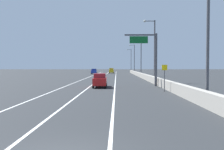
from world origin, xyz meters
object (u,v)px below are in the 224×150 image
Objects in this scene: overhead_sign_gantry at (151,53)px; speed_advisory_sign at (164,76)px; lamp_post_right_near at (205,21)px; car_red_0 at (100,80)px; lamp_post_right_second at (153,47)px; lamp_post_right_third at (140,54)px; lamp_post_right_fourth at (134,57)px; car_blue_2 at (94,71)px; lamp_post_right_fifth at (131,59)px; car_yellow_1 at (111,71)px.

overhead_sign_gantry reaches higher than speed_advisory_sign.
lamp_post_right_near is 17.29m from car_red_0.
overhead_sign_gantry is 9.34m from lamp_post_right_second.
lamp_post_right_third reaches higher than speed_advisory_sign.
lamp_post_right_second reaches higher than speed_advisory_sign.
lamp_post_right_near is 2.38× the size of car_red_0.
lamp_post_right_third is at bearing 90.14° from lamp_post_right_near.
speed_advisory_sign is 17.50m from lamp_post_right_second.
lamp_post_right_fourth is at bearing 81.79° from car_red_0.
car_blue_2 is at bearing 103.80° from overhead_sign_gantry.
lamp_post_right_fifth is 34.68m from car_blue_2.
lamp_post_right_second is 1.00× the size of lamp_post_right_third.
overhead_sign_gantry reaches higher than car_yellow_1.
lamp_post_right_second is 46.83m from car_blue_2.
lamp_post_right_fourth is 1.00× the size of lamp_post_right_fifth.
overhead_sign_gantry is 1.69× the size of car_yellow_1.
speed_advisory_sign is 66.95m from lamp_post_right_fourth.
car_yellow_1 is at bearing 155.26° from lamp_post_right_fourth.
car_yellow_1 is at bearing 96.29° from overhead_sign_gantry.
lamp_post_right_near is 1.00× the size of lamp_post_right_fourth.
lamp_post_right_fourth reaches higher than car_yellow_1.
lamp_post_right_fifth is (1.52, 91.76, 4.57)m from speed_advisory_sign.
lamp_post_right_third is at bearing -90.19° from lamp_post_right_fifth.
car_red_0 is at bearing -96.01° from lamp_post_right_fifth.
car_blue_2 is (-14.85, 19.14, -5.37)m from lamp_post_right_third.
lamp_post_right_fourth is at bearing 89.98° from lamp_post_right_second.
lamp_post_right_third is at bearing -89.82° from lamp_post_right_fourth.
lamp_post_right_fourth is 2.70× the size of car_blue_2.
speed_advisory_sign is 9.44m from lamp_post_right_near.
lamp_post_right_second is 74.91m from lamp_post_right_fifth.
overhead_sign_gantry is 1.61× the size of car_red_0.
lamp_post_right_near is at bearing -89.85° from lamp_post_right_fourth.
overhead_sign_gantry reaches higher than car_red_0.
lamp_post_right_fourth is (1.72, 58.99, 1.61)m from overhead_sign_gantry.
lamp_post_right_second is at bearing -80.89° from car_yellow_1.
lamp_post_right_near reaches higher than car_blue_2.
lamp_post_right_fifth is at bearing 67.01° from car_yellow_1.
lamp_post_right_near is at bearing -79.68° from speed_advisory_sign.
lamp_post_right_fifth is 2.38× the size of car_red_0.
lamp_post_right_third is (1.80, 34.02, 1.61)m from overhead_sign_gantry.
lamp_post_right_second is (1.71, 9.05, 1.61)m from overhead_sign_gantry.
car_red_0 is (-9.08, -86.17, -5.40)m from lamp_post_right_fifth.
lamp_post_right_near is (1.92, -15.93, 1.61)m from overhead_sign_gantry.
lamp_post_right_fourth is (1.28, 66.78, 4.57)m from speed_advisory_sign.
lamp_post_right_fifth is 23.40m from car_yellow_1.
overhead_sign_gantry is at bearing -91.67° from lamp_post_right_fourth.
lamp_post_right_near is 74.91m from lamp_post_right_fourth.
lamp_post_right_near is 2.70× the size of car_blue_2.
car_yellow_1 is (0.18, 65.19, 0.11)m from car_red_0.
lamp_post_right_third is 1.00× the size of lamp_post_right_fourth.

